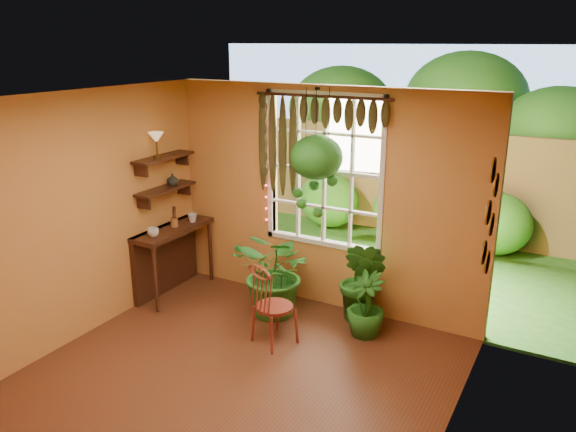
% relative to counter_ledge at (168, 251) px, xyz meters
% --- Properties ---
extents(floor, '(4.50, 4.50, 0.00)m').
position_rel_counter_ledge_xyz_m(floor, '(1.91, -1.60, -0.55)').
color(floor, '#5D2D1A').
rests_on(floor, ground).
extents(ceiling, '(4.50, 4.50, 0.00)m').
position_rel_counter_ledge_xyz_m(ceiling, '(1.91, -1.60, 2.15)').
color(ceiling, white).
rests_on(ceiling, wall_back).
extents(wall_back, '(4.00, 0.00, 4.00)m').
position_rel_counter_ledge_xyz_m(wall_back, '(1.91, 0.65, 0.80)').
color(wall_back, '#C88444').
rests_on(wall_back, floor).
extents(wall_left, '(0.00, 4.50, 4.50)m').
position_rel_counter_ledge_xyz_m(wall_left, '(-0.09, -1.60, 0.80)').
color(wall_left, '#C88444').
rests_on(wall_left, floor).
extents(wall_right, '(0.00, 4.50, 4.50)m').
position_rel_counter_ledge_xyz_m(wall_right, '(3.91, -1.60, 0.80)').
color(wall_right, '#C88444').
rests_on(wall_right, floor).
extents(window, '(1.52, 0.10, 1.86)m').
position_rel_counter_ledge_xyz_m(window, '(1.91, 0.68, 1.15)').
color(window, white).
rests_on(window, wall_back).
extents(valance_vine, '(1.70, 0.12, 1.10)m').
position_rel_counter_ledge_xyz_m(valance_vine, '(1.82, 0.56, 1.73)').
color(valance_vine, '#391A0F').
rests_on(valance_vine, window).
extents(string_lights, '(0.03, 0.03, 1.54)m').
position_rel_counter_ledge_xyz_m(string_lights, '(1.15, 0.59, 1.20)').
color(string_lights, '#FF2633').
rests_on(string_lights, window).
extents(wall_plates, '(0.04, 0.32, 1.10)m').
position_rel_counter_ledge_xyz_m(wall_plates, '(3.89, 0.19, 1.00)').
color(wall_plates, '#FBE7CD').
rests_on(wall_plates, wall_right).
extents(counter_ledge, '(0.40, 1.20, 0.90)m').
position_rel_counter_ledge_xyz_m(counter_ledge, '(0.00, 0.00, 0.00)').
color(counter_ledge, '#391A0F').
rests_on(counter_ledge, floor).
extents(shelf_lower, '(0.25, 0.90, 0.04)m').
position_rel_counter_ledge_xyz_m(shelf_lower, '(0.03, 0.00, 0.85)').
color(shelf_lower, '#391A0F').
rests_on(shelf_lower, wall_left).
extents(shelf_upper, '(0.25, 0.90, 0.04)m').
position_rel_counter_ledge_xyz_m(shelf_upper, '(0.03, 0.00, 1.25)').
color(shelf_upper, '#391A0F').
rests_on(shelf_upper, wall_left).
extents(backyard, '(14.00, 10.00, 12.00)m').
position_rel_counter_ledge_xyz_m(backyard, '(2.15, 5.27, 0.73)').
color(backyard, '#1F611B').
rests_on(backyard, ground).
extents(windsor_chair, '(0.53, 0.54, 1.09)m').
position_rel_counter_ledge_xyz_m(windsor_chair, '(1.88, -0.51, -0.24)').
color(windsor_chair, maroon).
rests_on(windsor_chair, floor).
extents(potted_plant_left, '(1.12, 1.01, 1.11)m').
position_rel_counter_ledge_xyz_m(potted_plant_left, '(1.60, 0.08, 0.00)').
color(potted_plant_left, '#155017').
rests_on(potted_plant_left, floor).
extents(potted_plant_mid, '(0.68, 0.61, 1.03)m').
position_rel_counter_ledge_xyz_m(potted_plant_mid, '(2.55, 0.42, -0.03)').
color(potted_plant_mid, '#155017').
rests_on(potted_plant_mid, floor).
extents(potted_plant_right, '(0.55, 0.55, 0.75)m').
position_rel_counter_ledge_xyz_m(potted_plant_right, '(2.70, 0.14, -0.18)').
color(potted_plant_right, '#155017').
rests_on(potted_plant_right, floor).
extents(hanging_basket, '(0.60, 0.60, 1.45)m').
position_rel_counter_ledge_xyz_m(hanging_basket, '(1.94, 0.40, 1.30)').
color(hanging_basket, black).
rests_on(hanging_basket, ceiling).
extents(cup_a, '(0.17, 0.17, 0.11)m').
position_rel_counter_ledge_xyz_m(cup_a, '(0.13, -0.38, 0.40)').
color(cup_a, silver).
rests_on(cup_a, counter_ledge).
extents(cup_b, '(0.15, 0.15, 0.11)m').
position_rel_counter_ledge_xyz_m(cup_b, '(0.19, 0.30, 0.40)').
color(cup_b, beige).
rests_on(cup_b, counter_ledge).
extents(brush_jar, '(0.09, 0.09, 0.35)m').
position_rel_counter_ledge_xyz_m(brush_jar, '(0.11, 0.04, 0.48)').
color(brush_jar, '#97572C').
rests_on(brush_jar, counter_ledge).
extents(shelf_vase, '(0.18, 0.18, 0.15)m').
position_rel_counter_ledge_xyz_m(shelf_vase, '(0.04, 0.14, 0.94)').
color(shelf_vase, '#B2AD99').
rests_on(shelf_vase, shelf_lower).
extents(tiffany_lamp, '(0.19, 0.19, 0.31)m').
position_rel_counter_ledge_xyz_m(tiffany_lamp, '(0.05, -0.12, 1.50)').
color(tiffany_lamp, brown).
rests_on(tiffany_lamp, shelf_upper).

